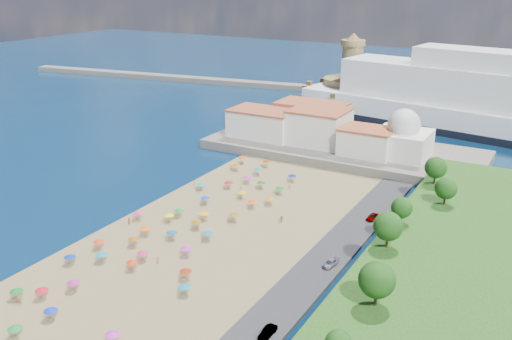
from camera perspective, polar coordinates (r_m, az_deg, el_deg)
The scene contains 11 objects.
ground at distance 135.58m, azimuth -6.72°, elevation -5.99°, with size 700.00×700.00×0.00m, color #071938.
terrace at distance 191.02m, azimuth 8.68°, elevation 2.05°, with size 90.00×36.00×3.00m, color #59544C.
jetty at distance 230.22m, azimuth 6.73°, elevation 5.06°, with size 18.00×70.00×2.40m, color #59544C.
breakwater at distance 316.11m, azimuth -6.68°, elevation 9.01°, with size 200.00×7.00×2.60m, color #59544C.
waterfront_buildings at distance 194.57m, azimuth 5.26°, elevation 4.47°, with size 57.00×29.00×11.00m.
domed_building at distance 181.33m, azimuth 14.47°, elevation 3.16°, with size 16.00×16.00×15.00m.
fortress at distance 256.27m, azimuth 9.43°, elevation 7.66°, with size 40.00×40.00×32.40m.
beach_parasols at distance 127.57m, azimuth -10.12°, elevation -6.81°, with size 32.55×117.04×2.20m.
beachgoers at distance 137.36m, azimuth -7.56°, elevation -5.15°, with size 33.39×99.42×1.88m.
parked_cars at distance 113.10m, azimuth 6.11°, elevation -10.68°, with size 2.48×75.23×1.44m.
hillside_trees at distance 108.91m, azimuth 13.13°, elevation -7.13°, with size 10.81×105.79×7.79m.
Camera 1 is at (73.49, -98.08, 57.98)m, focal length 40.00 mm.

